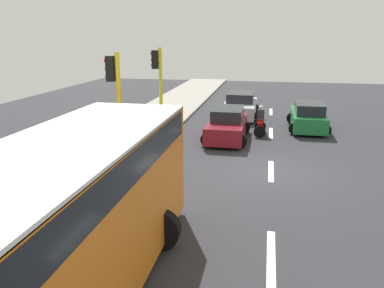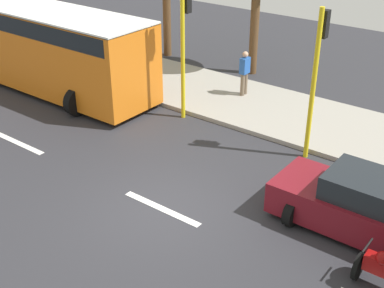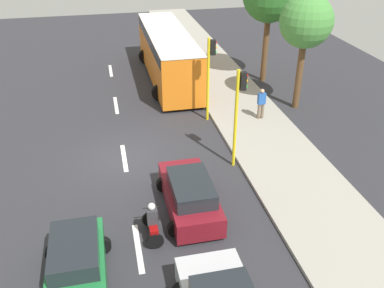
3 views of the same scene
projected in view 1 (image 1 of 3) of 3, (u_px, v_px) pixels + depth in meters
name	position (u px, v px, depth m)	size (l,w,h in m)	color
ground_plane	(271.00, 172.00, 14.63)	(40.00, 60.00, 0.10)	#2D2D33
sidewalk	(99.00, 158.00, 15.90)	(4.00, 60.00, 0.15)	#9E998E
lane_stripe_far_north	(271.00, 112.00, 25.95)	(0.20, 2.40, 0.01)	white
lane_stripe_north	(271.00, 133.00, 20.28)	(0.20, 2.40, 0.01)	white
lane_stripe_mid	(271.00, 171.00, 14.62)	(0.20, 2.40, 0.01)	white
lane_stripe_south	(271.00, 256.00, 8.95)	(0.20, 2.40, 0.01)	white
car_silver	(240.00, 106.00, 24.14)	(2.34, 4.31, 1.52)	#B7B7BC
car_green	(308.00, 117.00, 20.88)	(2.13, 4.05, 1.52)	#1E7238
car_maroon	(227.00, 125.00, 18.96)	(2.16, 4.13, 1.52)	maroon
city_bus	(21.00, 254.00, 5.70)	(3.20, 11.00, 3.16)	orange
motorcycle	(260.00, 123.00, 19.80)	(0.60, 1.30, 1.53)	black
pedestrian_near_signal	(56.00, 150.00, 13.56)	(0.40, 0.24, 1.69)	#72604C
traffic_light_corner	(159.00, 85.00, 16.30)	(0.49, 0.24, 4.50)	yellow
traffic_light_midblock	(116.00, 104.00, 11.86)	(0.49, 0.24, 4.50)	yellow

